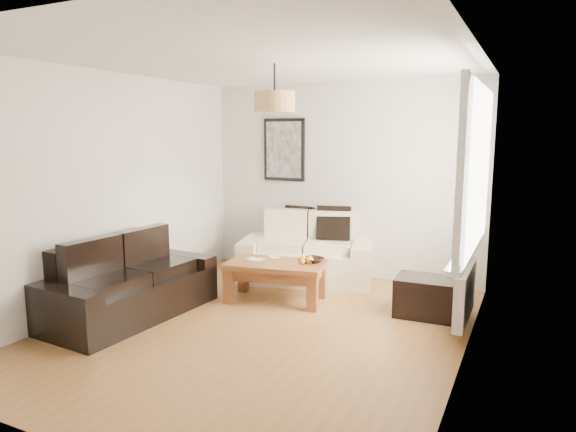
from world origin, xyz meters
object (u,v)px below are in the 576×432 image
at_px(loveseat_cream, 307,248).
at_px(coffee_table, 276,281).
at_px(sofa_leather, 130,279).
at_px(ottoman, 431,297).

relative_size(loveseat_cream, coffee_table, 1.52).
xyz_separation_m(sofa_leather, coffee_table, (1.16, 1.12, -0.17)).
height_order(sofa_leather, coffee_table, sofa_leather).
xyz_separation_m(coffee_table, ottoman, (1.72, 0.26, -0.02)).
bearing_deg(loveseat_cream, ottoman, -37.04).
bearing_deg(coffee_table, ottoman, 8.64).
xyz_separation_m(loveseat_cream, ottoman, (1.75, -0.69, -0.22)).
distance_m(sofa_leather, ottoman, 3.20).
relative_size(coffee_table, ottoman, 1.54).
bearing_deg(loveseat_cream, coffee_table, -103.54).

